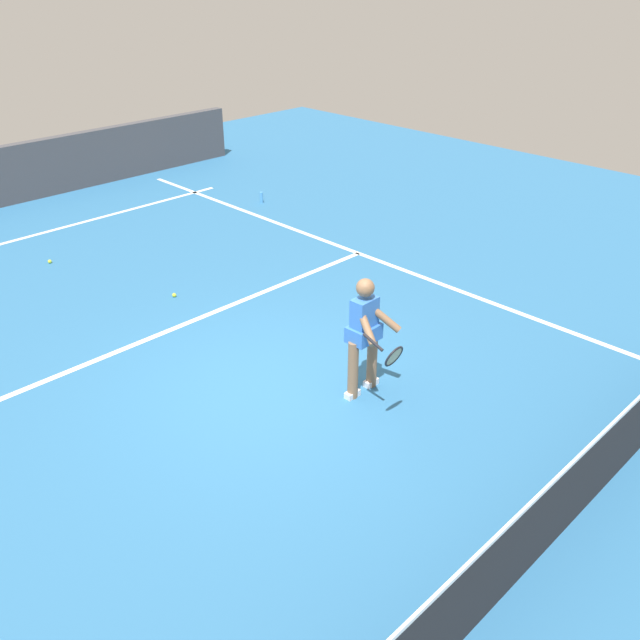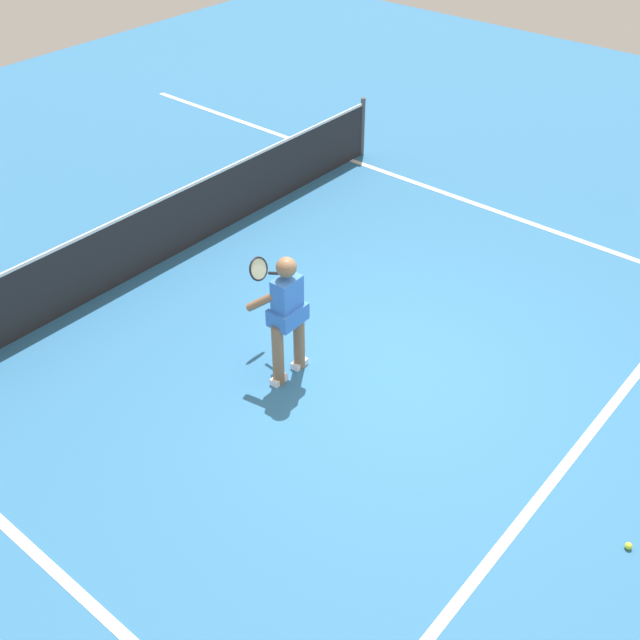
{
  "view_description": "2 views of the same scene",
  "coord_description": "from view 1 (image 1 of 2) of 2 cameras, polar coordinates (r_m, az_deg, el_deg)",
  "views": [
    {
      "loc": [
        4.62,
        5.59,
        4.88
      ],
      "look_at": [
        -0.4,
        0.55,
        1.04
      ],
      "focal_mm": 38.41,
      "sensor_mm": 36.0,
      "label": 1
    },
    {
      "loc": [
        -5.82,
        -3.75,
        5.82
      ],
      "look_at": [
        -0.61,
        0.6,
        0.8
      ],
      "focal_mm": 44.29,
      "sensor_mm": 36.0,
      "label": 2
    }
  ],
  "objects": [
    {
      "name": "water_bottle",
      "position": [
        15.31,
        -4.9,
        10.14
      ],
      "size": [
        0.07,
        0.07,
        0.24
      ],
      "primitive_type": "cylinder",
      "color": "#4C9EE5",
      "rests_on": "ground"
    },
    {
      "name": "baseline_marking",
      "position": [
        14.46,
        -23.65,
        6.23
      ],
      "size": [
        9.15,
        0.1,
        0.01
      ],
      "primitive_type": "cube",
      "color": "white",
      "rests_on": "ground"
    },
    {
      "name": "court_net",
      "position": [
        6.62,
        18.55,
        -15.2
      ],
      "size": [
        8.83,
        0.08,
        1.01
      ],
      "color": "#4C4C51",
      "rests_on": "ground"
    },
    {
      "name": "tennis_ball_mid",
      "position": [
        11.2,
        -12.05,
        2.05
      ],
      "size": [
        0.07,
        0.07,
        0.07
      ],
      "primitive_type": "sphere",
      "color": "#D1E533",
      "rests_on": "ground"
    },
    {
      "name": "service_line_marking",
      "position": [
        10.24,
        -12.3,
        -0.78
      ],
      "size": [
        8.15,
        0.1,
        0.01
      ],
      "primitive_type": "cube",
      "color": "white",
      "rests_on": "ground"
    },
    {
      "name": "sideline_left_marking",
      "position": [
        11.43,
        11.19,
        2.54
      ],
      "size": [
        0.1,
        17.44,
        0.01
      ],
      "primitive_type": "cube",
      "color": "white",
      "rests_on": "ground"
    },
    {
      "name": "ground_plane",
      "position": [
        8.74,
        -4.43,
        -5.67
      ],
      "size": [
        25.27,
        25.27,
        0.0
      ],
      "primitive_type": "plane",
      "color": "teal"
    },
    {
      "name": "tennis_ball_near",
      "position": [
        13.09,
        -21.59,
        4.56
      ],
      "size": [
        0.07,
        0.07,
        0.07
      ],
      "primitive_type": "sphere",
      "color": "#D1E533",
      "rests_on": "ground"
    },
    {
      "name": "tennis_player",
      "position": [
        8.21,
        3.78,
        -1.11
      ],
      "size": [
        0.77,
        0.94,
        1.55
      ],
      "color": "#8C6647",
      "rests_on": "ground"
    }
  ]
}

